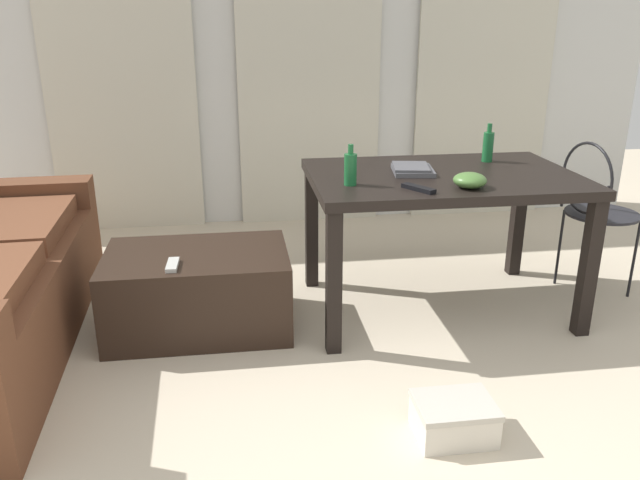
# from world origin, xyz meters

# --- Properties ---
(ground_plane) EXTENTS (8.53, 8.53, 0.00)m
(ground_plane) POSITION_xyz_m (0.00, 1.38, 0.00)
(ground_plane) COLOR beige
(wall_back) EXTENTS (5.28, 0.10, 2.53)m
(wall_back) POSITION_xyz_m (0.00, 3.56, 1.27)
(wall_back) COLOR silver
(wall_back) RESTS_ON ground
(curtains) EXTENTS (3.75, 0.03, 2.30)m
(curtains) POSITION_xyz_m (0.00, 3.47, 1.15)
(curtains) COLOR beige
(curtains) RESTS_ON ground
(coffee_table) EXTENTS (0.91, 0.60, 0.41)m
(coffee_table) POSITION_xyz_m (-0.79, 1.74, 0.20)
(coffee_table) COLOR black
(coffee_table) RESTS_ON ground
(craft_table) EXTENTS (1.37, 0.90, 0.76)m
(craft_table) POSITION_xyz_m (0.48, 1.80, 0.66)
(craft_table) COLOR black
(craft_table) RESTS_ON ground
(wire_chair) EXTENTS (0.40, 0.42, 0.89)m
(wire_chair) POSITION_xyz_m (1.40, 1.88, 0.55)
(wire_chair) COLOR black
(wire_chair) RESTS_ON ground
(bottle_near) EXTENTS (0.06, 0.06, 0.20)m
(bottle_near) POSITION_xyz_m (-0.03, 1.63, 0.84)
(bottle_near) COLOR #195B2D
(bottle_near) RESTS_ON craft_table
(bottle_far) EXTENTS (0.06, 0.06, 0.21)m
(bottle_far) POSITION_xyz_m (0.81, 2.03, 0.84)
(bottle_far) COLOR #195B2D
(bottle_far) RESTS_ON craft_table
(bowl) EXTENTS (0.16, 0.16, 0.07)m
(bowl) POSITION_xyz_m (0.51, 1.50, 0.79)
(bowl) COLOR #477033
(bowl) RESTS_ON craft_table
(book_stack) EXTENTS (0.24, 0.27, 0.04)m
(book_stack) POSITION_xyz_m (0.33, 1.83, 0.78)
(book_stack) COLOR #4C4C51
(book_stack) RESTS_ON craft_table
(tv_remote_on_table) EXTENTS (0.13, 0.17, 0.02)m
(tv_remote_on_table) POSITION_xyz_m (0.26, 1.49, 0.77)
(tv_remote_on_table) COLOR black
(tv_remote_on_table) RESTS_ON craft_table
(tv_remote_primary) EXTENTS (0.06, 0.16, 0.02)m
(tv_remote_primary) POSITION_xyz_m (-0.89, 1.57, 0.42)
(tv_remote_primary) COLOR #B7B7B2
(tv_remote_primary) RESTS_ON coffee_table
(shoebox) EXTENTS (0.30, 0.23, 0.15)m
(shoebox) POSITION_xyz_m (0.20, 0.69, 0.08)
(shoebox) COLOR beige
(shoebox) RESTS_ON ground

